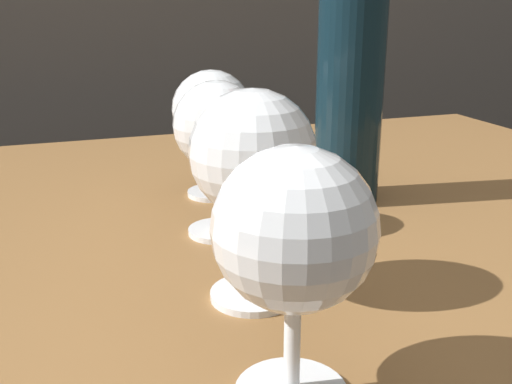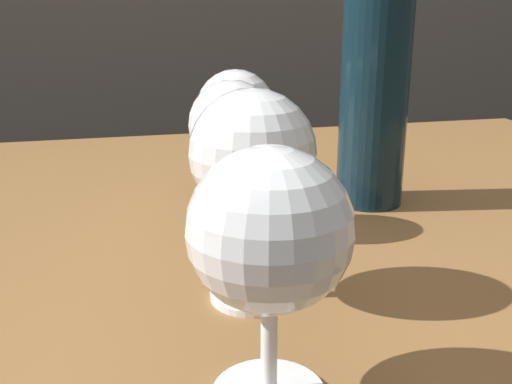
# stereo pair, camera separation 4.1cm
# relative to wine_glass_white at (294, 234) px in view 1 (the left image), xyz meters

# --- Properties ---
(dining_table) EXTENTS (1.18, 0.79, 0.71)m
(dining_table) POSITION_rel_wine_glass_white_xyz_m (0.02, 0.28, -0.19)
(dining_table) COLOR brown
(dining_table) RESTS_ON ground_plane
(wine_glass_white) EXTENTS (0.08, 0.08, 0.14)m
(wine_glass_white) POSITION_rel_wine_glass_white_xyz_m (0.00, 0.00, 0.00)
(wine_glass_white) COLOR white
(wine_glass_white) RESTS_ON dining_table
(wine_glass_chardonnay) EXTENTS (0.09, 0.09, 0.15)m
(wine_glass_chardonnay) POSITION_rel_wine_glass_white_xyz_m (0.02, 0.12, 0.01)
(wine_glass_chardonnay) COLOR white
(wine_glass_chardonnay) RESTS_ON dining_table
(wine_glass_amber) EXTENTS (0.08, 0.08, 0.14)m
(wine_glass_amber) POSITION_rel_wine_glass_white_xyz_m (0.03, 0.24, 0.00)
(wine_glass_amber) COLOR white
(wine_glass_amber) RESTS_ON dining_table
(wine_glass_rose) EXTENTS (0.08, 0.08, 0.14)m
(wine_glass_rose) POSITION_rel_wine_glass_white_xyz_m (0.05, 0.36, -0.00)
(wine_glass_rose) COLOR white
(wine_glass_rose) RESTS_ON dining_table
(wine_bottle) EXTENTS (0.07, 0.07, 0.33)m
(wine_bottle) POSITION_rel_wine_glass_white_xyz_m (0.18, 0.30, 0.04)
(wine_bottle) COLOR #0F232D
(wine_bottle) RESTS_ON dining_table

